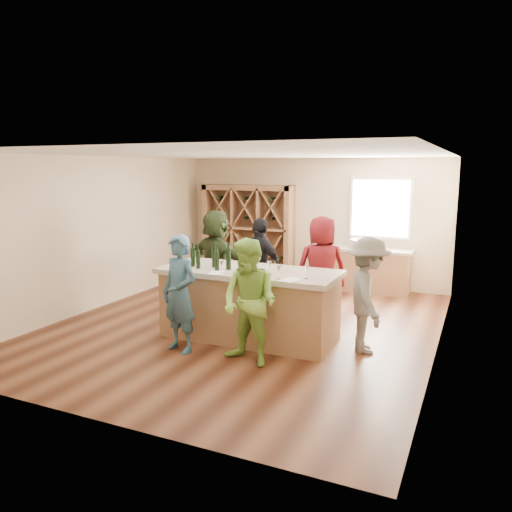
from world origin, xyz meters
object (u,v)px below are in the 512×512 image
at_px(person_server, 367,295).
at_px(wine_bottle_f, 243,263).
at_px(person_near_left, 180,294).
at_px(wine_rack, 248,232).
at_px(tasting_counter_base, 249,307).
at_px(wine_bottle_b, 198,259).
at_px(wine_bottle_c, 214,257).
at_px(wine_bottle_d, 217,261).
at_px(wine_bottle_e, 228,259).
at_px(wine_bottle_a, 193,257).
at_px(person_far_mid, 261,266).
at_px(sink, 362,244).
at_px(person_far_right, 321,269).
at_px(person_far_left, 217,258).
at_px(person_near_right, 250,302).

relative_size(person_server, wine_bottle_f, 5.51).
bearing_deg(person_near_left, person_server, 38.22).
bearing_deg(wine_rack, tasting_counter_base, -64.46).
bearing_deg(wine_bottle_b, wine_rack, 104.94).
relative_size(wine_bottle_b, person_server, 0.17).
bearing_deg(wine_rack, wine_bottle_c, -71.95).
height_order(person_server, wine_bottle_f, person_server).
distance_m(wine_rack, wine_bottle_d, 4.32).
distance_m(wine_bottle_c, wine_bottle_e, 0.29).
distance_m(wine_bottle_b, wine_bottle_f, 0.79).
bearing_deg(wine_bottle_c, wine_bottle_d, -52.09).
height_order(wine_rack, wine_bottle_a, wine_rack).
relative_size(wine_rack, person_far_mid, 1.28).
relative_size(wine_rack, sink, 4.06).
distance_m(person_far_right, wine_bottle_f, 1.77).
relative_size(sink, tasting_counter_base, 0.21).
xyz_separation_m(wine_rack, person_far_left, (0.49, -2.42, -0.18)).
bearing_deg(wine_bottle_c, person_far_mid, 82.93).
bearing_deg(wine_rack, wine_bottle_b, -75.06).
xyz_separation_m(wine_bottle_a, person_far_right, (1.63, 1.44, -0.32)).
height_order(sink, person_near_right, person_near_right).
xyz_separation_m(sink, wine_bottle_a, (-1.77, -3.88, 0.21)).
bearing_deg(wine_bottle_b, person_near_left, -83.83).
bearing_deg(wine_bottle_c, person_far_right, 46.39).
bearing_deg(wine_bottle_b, wine_bottle_c, 45.28).
xyz_separation_m(wine_bottle_b, wine_bottle_f, (0.79, -0.05, 0.01)).
xyz_separation_m(wine_bottle_b, person_far_mid, (0.35, 1.55, -0.36)).
distance_m(wine_bottle_b, person_near_left, 0.74).
height_order(tasting_counter_base, person_near_left, person_near_left).
xyz_separation_m(wine_bottle_a, wine_bottle_c, (0.34, 0.08, 0.01)).
relative_size(tasting_counter_base, person_near_right, 1.54).
bearing_deg(sink, person_near_right, -95.49).
bearing_deg(wine_bottle_a, sink, 65.44).
relative_size(wine_bottle_a, wine_bottle_d, 0.99).
height_order(tasting_counter_base, wine_bottle_d, wine_bottle_d).
bearing_deg(tasting_counter_base, wine_bottle_e, -154.20).
relative_size(wine_bottle_e, person_near_left, 0.19).
relative_size(wine_rack, person_near_right, 1.30).
relative_size(person_server, person_far_left, 0.90).
relative_size(wine_bottle_e, person_server, 0.19).
height_order(person_near_left, person_far_right, person_far_right).
bearing_deg(wine_bottle_c, wine_bottle_f, -20.92).
xyz_separation_m(wine_bottle_c, person_far_left, (-0.77, 1.46, -0.32)).
bearing_deg(tasting_counter_base, wine_bottle_d, -146.50).
xyz_separation_m(wine_rack, person_far_mid, (1.43, -2.51, -0.24)).
relative_size(tasting_counter_base, wine_bottle_f, 8.67).
bearing_deg(wine_bottle_b, person_far_right, 46.26).
bearing_deg(sink, wine_bottle_d, -107.76).
relative_size(wine_rack, person_far_left, 1.20).
xyz_separation_m(sink, person_far_right, (-0.14, -2.45, -0.11)).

